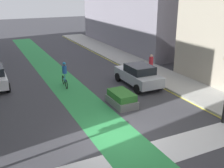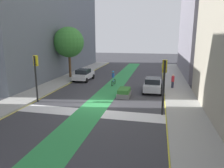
# 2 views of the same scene
# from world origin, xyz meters

# --- Properties ---
(ground_plane) EXTENTS (120.00, 120.00, 0.00)m
(ground_plane) POSITION_xyz_m (0.00, 0.00, 0.00)
(ground_plane) COLOR #38383D
(bike_lane_paint) EXTENTS (2.40, 60.00, 0.01)m
(bike_lane_paint) POSITION_xyz_m (-0.05, 0.00, 0.00)
(bike_lane_paint) COLOR #2D8C47
(bike_lane_paint) RESTS_ON ground_plane
(crosswalk_band) EXTENTS (12.00, 1.80, 0.01)m
(crosswalk_band) POSITION_xyz_m (0.00, -2.00, 0.00)
(crosswalk_band) COLOR silver
(crosswalk_band) RESTS_ON ground_plane
(sidewalk_left) EXTENTS (3.00, 60.00, 0.15)m
(sidewalk_left) POSITION_xyz_m (-7.50, 0.00, 0.07)
(sidewalk_left) COLOR #9E9E99
(sidewalk_left) RESTS_ON ground_plane
(curb_stripe_left) EXTENTS (0.16, 60.00, 0.01)m
(curb_stripe_left) POSITION_xyz_m (-6.00, 0.00, 0.01)
(curb_stripe_left) COLOR yellow
(curb_stripe_left) RESTS_ON ground_plane
(sidewalk_right) EXTENTS (3.00, 60.00, 0.15)m
(sidewalk_right) POSITION_xyz_m (7.50, 0.00, 0.07)
(sidewalk_right) COLOR #9E9E99
(sidewalk_right) RESTS_ON ground_plane
(curb_stripe_right) EXTENTS (0.16, 60.00, 0.01)m
(curb_stripe_right) POSITION_xyz_m (6.00, 0.00, 0.01)
(curb_stripe_right) COLOR yellow
(curb_stripe_right) RESTS_ON ground_plane
(traffic_signal_near_right) EXTENTS (0.35, 0.52, 4.28)m
(traffic_signal_near_right) POSITION_xyz_m (5.68, -1.03, 3.00)
(traffic_signal_near_right) COLOR black
(traffic_signal_near_right) RESTS_ON ground_plane
(traffic_signal_near_left) EXTENTS (0.35, 0.52, 4.31)m
(traffic_signal_near_left) POSITION_xyz_m (-5.69, -0.15, 3.02)
(traffic_signal_near_left) COLOR black
(traffic_signal_near_left) RESTS_ON ground_plane
(car_silver_right_far) EXTENTS (2.08, 4.23, 1.57)m
(car_silver_right_far) POSITION_xyz_m (4.70, 5.86, 0.80)
(car_silver_right_far) COLOR #B2B7BF
(car_silver_right_far) RESTS_ON ground_plane
(car_white_left_far) EXTENTS (2.03, 4.21, 1.57)m
(car_white_left_far) POSITION_xyz_m (-4.87, 10.02, 0.80)
(car_white_left_far) COLOR silver
(car_white_left_far) RESTS_ON ground_plane
(cyclist_in_lane) EXTENTS (0.32, 1.73, 1.86)m
(cyclist_in_lane) POSITION_xyz_m (-0.19, 7.88, 0.97)
(cyclist_in_lane) COLOR black
(cyclist_in_lane) RESTS_ON ground_plane
(pedestrian_sidewalk_right_a) EXTENTS (0.34, 0.34, 1.58)m
(pedestrian_sidewalk_right_a) POSITION_xyz_m (6.93, 7.57, 0.95)
(pedestrian_sidewalk_right_a) COLOR #262638
(pedestrian_sidewalk_right_a) RESTS_ON sidewalk_right
(street_tree_near) EXTENTS (4.30, 4.30, 7.19)m
(street_tree_near) POSITION_xyz_m (-7.40, 11.22, 5.17)
(street_tree_near) COLOR brown
(street_tree_near) RESTS_ON sidewalk_left
(median_planter) EXTENTS (1.23, 2.07, 0.85)m
(median_planter) POSITION_xyz_m (1.95, 3.22, 0.40)
(median_planter) COLOR slate
(median_planter) RESTS_ON ground_plane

